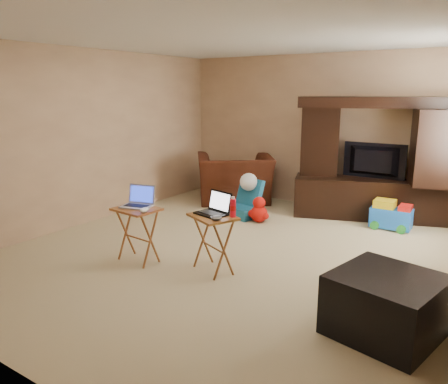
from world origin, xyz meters
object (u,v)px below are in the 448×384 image
Objects in this scene: recliner at (235,178)px; laptop_left at (136,197)px; push_toy at (391,214)px; mouse_left at (144,210)px; tray_table_left at (138,235)px; laptop_right at (211,204)px; ottoman at (386,305)px; tray_table_right at (213,244)px; mouse_right at (217,218)px; entertainment_center at (372,159)px; television at (373,161)px; plush_toy at (259,209)px; child_rocker at (244,198)px; water_bottle at (233,208)px.

laptop_left is at bearing 62.64° from recliner.
push_toy is 3.53m from mouse_left.
mouse_left is (0.19, -0.07, 0.34)m from tray_table_left.
push_toy is 2.94m from laptop_right.
recliner reaches higher than ottoman.
tray_table_left is 1.00× the size of tray_table_right.
push_toy is at bearing 67.81° from mouse_right.
ottoman is at bearing 4.35° from tray_table_left.
entertainment_center is at bearing 107.75° from ottoman.
laptop_left reaches higher than tray_table_right.
television reaches higher than plush_toy.
tray_table_left reaches higher than tray_table_right.
entertainment_center is at bearing 67.07° from tray_table_left.
plush_toy is at bearing -157.58° from push_toy.
recliner reaches higher than plush_toy.
television is 1.48× the size of tray_table_right.
mouse_left is at bearing -73.70° from child_rocker.
plush_toy is 2.04× the size of water_bottle.
tray_table_right is at bearing 172.00° from ottoman.
laptop_left is (-2.77, 0.05, 0.50)m from ottoman.
mouse_left is (-0.22, -2.16, 0.46)m from plush_toy.
child_rocker reaches higher than plush_toy.
water_bottle reaches higher than mouse_right.
recliner is 4.46m from ottoman.
entertainment_center is 3.77× the size of child_rocker.
mouse_left is (-1.51, -3.30, -0.26)m from entertainment_center.
plush_toy is (-1.29, -1.14, -0.72)m from entertainment_center.
recliner is 3.13m from water_bottle.
plush_toy is 0.51× the size of ottoman.
laptop_right is at bearing 73.99° from television.
recliner is 3.26m from mouse_right.
entertainment_center is 3.70m from tray_table_left.
mouse_right is (1.57, -2.84, 0.24)m from recliner.
entertainment_center is at bearing 87.11° from laptop_right.
laptop_left reaches higher than plush_toy.
television is 3.18m from tray_table_right.
recliner is 3.87× the size of laptop_right.
television is at bearing 149.64° from recliner.
tray_table_right is 4.92× the size of mouse_right.
ottoman is 1.76m from water_bottle.
ottoman is at bearing -26.46° from child_rocker.
recliner reaches higher than mouse_left.
tray_table_right is 4.90× the size of mouse_left.
child_rocker reaches higher than push_toy.
laptop_left reaches higher than mouse_left.
tray_table_left is at bearing -149.57° from laptop_right.
ottoman is 4.01× the size of water_bottle.
ottoman reaches higher than push_toy.
recliner is (-2.27, -0.29, -0.47)m from television.
push_toy is at bearing 56.49° from mouse_left.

